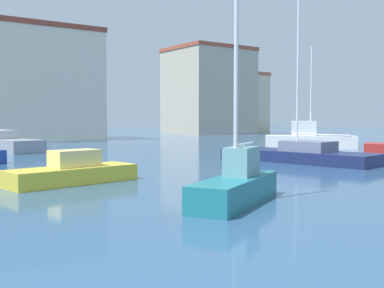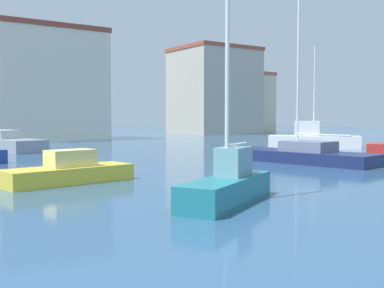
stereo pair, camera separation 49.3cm
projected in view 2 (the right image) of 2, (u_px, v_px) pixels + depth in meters
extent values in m
plane|color=#2D5175|center=(157.00, 157.00, 28.52)|extent=(160.00, 160.00, 0.00)
cube|color=gold|center=(68.00, 175.00, 17.16)|extent=(4.97, 2.32, 0.61)
cube|color=#DFCD77|center=(71.00, 158.00, 17.20)|extent=(1.85, 1.25, 0.62)
cube|color=#1E707A|center=(227.00, 191.00, 13.07)|extent=(4.32, 3.14, 0.73)
cube|color=#6B9CA2|center=(233.00, 162.00, 13.47)|extent=(1.40, 1.23, 0.83)
cylinder|color=silver|center=(227.00, 70.00, 12.88)|extent=(0.12, 0.12, 6.01)
cylinder|color=silver|center=(237.00, 144.00, 13.69)|extent=(1.35, 0.80, 0.08)
cube|color=white|center=(314.00, 142.00, 36.62)|extent=(6.11, 6.35, 0.96)
cube|color=silver|center=(307.00, 128.00, 36.68)|extent=(2.27, 2.29, 1.16)
cylinder|color=silver|center=(314.00, 91.00, 36.39)|extent=(0.12, 0.12, 6.99)
cube|color=gray|center=(8.00, 145.00, 33.78)|extent=(3.86, 8.03, 0.87)
cube|color=#ADB0B5|center=(2.00, 134.00, 34.37)|extent=(2.10, 3.23, 0.61)
cube|color=#19234C|center=(297.00, 156.00, 25.19)|extent=(4.04, 9.06, 0.61)
cube|color=slate|center=(308.00, 146.00, 24.67)|extent=(2.28, 2.85, 0.55)
cylinder|color=silver|center=(298.00, 38.00, 24.82)|extent=(0.12, 0.12, 12.01)
cylinder|color=silver|center=(323.00, 135.00, 23.99)|extent=(0.62, 3.03, 0.08)
cube|color=beige|center=(44.00, 87.00, 48.12)|extent=(11.08, 8.74, 10.97)
cube|color=brown|center=(43.00, 31.00, 47.79)|extent=(11.30, 8.91, 0.50)
cube|color=#B2A893|center=(214.00, 93.00, 68.02)|extent=(10.56, 9.77, 11.91)
cube|color=#9E4733|center=(214.00, 50.00, 67.66)|extent=(10.77, 9.97, 0.50)
cube|color=beige|center=(242.00, 104.00, 69.40)|extent=(8.92, 5.18, 8.59)
cube|color=#B25B42|center=(242.00, 74.00, 69.14)|extent=(9.09, 5.29, 0.50)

